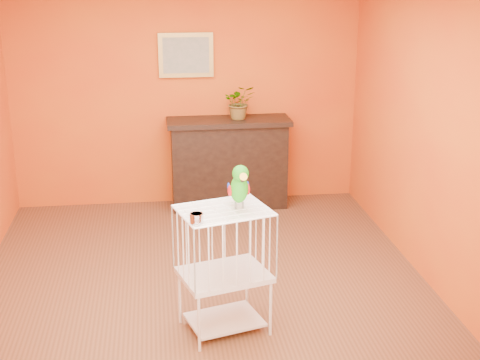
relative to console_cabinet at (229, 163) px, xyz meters
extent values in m
plane|color=brown|center=(-0.46, -2.01, -0.52)|extent=(4.50, 4.50, 0.00)
plane|color=#C95912|center=(-0.46, 0.24, 0.78)|extent=(4.00, 0.00, 4.00)
plane|color=#C95912|center=(-0.46, -4.26, 0.78)|extent=(4.00, 0.00, 4.00)
plane|color=#C95912|center=(1.54, -2.01, 0.78)|extent=(0.00, 4.50, 4.50)
cube|color=black|center=(0.00, 0.00, -0.03)|extent=(1.32, 0.44, 0.99)
cube|color=black|center=(0.00, 0.00, 0.49)|extent=(1.41, 0.51, 0.05)
cube|color=black|center=(0.00, -0.20, -0.03)|extent=(0.92, 0.02, 0.49)
cube|color=#5E251A|center=(-0.27, -0.05, -0.14)|extent=(0.05, 0.20, 0.31)
cube|color=#284321|center=(-0.18, -0.05, -0.14)|extent=(0.05, 0.20, 0.31)
cube|color=#5E251A|center=(-0.09, -0.05, -0.14)|extent=(0.05, 0.20, 0.31)
cube|color=#284321|center=(0.02, -0.05, -0.14)|extent=(0.05, 0.20, 0.31)
cube|color=#5E251A|center=(0.13, -0.05, -0.14)|extent=(0.05, 0.20, 0.31)
imported|color=#26722D|center=(0.13, 0.01, 0.67)|extent=(0.36, 0.40, 0.30)
cube|color=#A5813B|center=(-0.46, 0.21, 1.23)|extent=(0.62, 0.03, 0.50)
cube|color=gray|center=(-0.46, 0.20, 1.23)|extent=(0.52, 0.01, 0.40)
cube|color=silver|center=(-0.35, -2.79, -0.44)|extent=(0.64, 0.56, 0.02)
cube|color=silver|center=(-0.35, -2.79, -0.06)|extent=(0.76, 0.66, 0.04)
cube|color=silver|center=(-0.35, -2.79, 0.47)|extent=(0.76, 0.66, 0.01)
cylinder|color=silver|center=(-0.57, -3.08, -0.30)|extent=(0.02, 0.02, 0.45)
cylinder|color=silver|center=(-0.01, -2.93, -0.30)|extent=(0.02, 0.02, 0.45)
cylinder|color=silver|center=(-0.69, -2.65, -0.30)|extent=(0.02, 0.02, 0.45)
cylinder|color=silver|center=(-0.14, -2.49, -0.30)|extent=(0.02, 0.02, 0.45)
cylinder|color=silver|center=(-0.57, -3.03, 0.51)|extent=(0.10, 0.10, 0.07)
cylinder|color=#59544C|center=(-0.26, -2.78, 0.50)|extent=(0.02, 0.02, 0.05)
cylinder|color=#59544C|center=(-0.21, -2.77, 0.50)|extent=(0.02, 0.02, 0.05)
ellipsoid|color=#1A9110|center=(-0.23, -2.77, 0.63)|extent=(0.15, 0.21, 0.25)
ellipsoid|color=#1A9110|center=(-0.23, -2.81, 0.76)|extent=(0.14, 0.14, 0.12)
cone|color=orange|center=(-0.22, -2.87, 0.75)|extent=(0.07, 0.09, 0.08)
cone|color=black|center=(-0.23, -2.85, 0.72)|extent=(0.03, 0.03, 0.03)
sphere|color=black|center=(-0.27, -2.84, 0.77)|extent=(0.02, 0.02, 0.02)
sphere|color=black|center=(-0.19, -2.83, 0.77)|extent=(0.02, 0.02, 0.02)
ellipsoid|color=#A50C0C|center=(-0.30, -2.77, 0.62)|extent=(0.04, 0.08, 0.09)
ellipsoid|color=navy|center=(-0.17, -2.75, 0.62)|extent=(0.04, 0.08, 0.09)
cone|color=#1A9110|center=(-0.24, -2.69, 0.54)|extent=(0.10, 0.18, 0.14)
camera|label=1|loc=(-0.83, -7.40, 2.22)|focal=50.00mm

